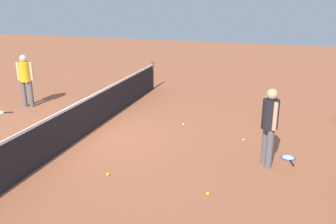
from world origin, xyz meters
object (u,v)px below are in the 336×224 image
Objects in this scene: tennis_racket_near_player at (288,158)px; tennis_ball_near_player at (208,194)px; player_near_side at (270,121)px; player_far_side at (25,76)px; tennis_ball_midcourt at (243,140)px; tennis_ball_baseline at (108,174)px; tennis_racket_far_player at (0,113)px; tennis_ball_by_net at (183,124)px.

tennis_ball_near_player reaches higher than tennis_racket_near_player.
tennis_ball_near_player is at bearing 145.85° from tennis_racket_near_player.
player_far_side is (2.04, 7.65, 0.00)m from player_near_side.
tennis_ball_midcourt is at bearing -96.73° from player_far_side.
player_near_side is 2.09m from tennis_ball_near_player.
tennis_ball_baseline is (0.12, 2.09, 0.00)m from tennis_ball_near_player.
tennis_ball_midcourt is (0.72, 1.09, 0.02)m from tennis_racket_near_player.
player_near_side is at bearing -104.95° from player_far_side.
tennis_ball_near_player is (-1.59, 0.94, -0.98)m from player_near_side.
player_near_side is 8.22m from tennis_racket_far_player.
tennis_ball_baseline reaches higher than tennis_racket_near_player.
player_near_side is 2.84× the size of tennis_racket_far_player.
tennis_ball_near_player is (-2.08, 1.41, 0.02)m from tennis_racket_near_player.
tennis_racket_far_player is 5.76m from tennis_ball_by_net.
player_far_side is at bearing -25.95° from tennis_racket_far_player.
player_far_side is 25.76× the size of tennis_ball_near_player.
tennis_ball_near_player is 1.00× the size of tennis_ball_midcourt.
tennis_racket_near_player is 3.13m from tennis_ball_by_net.
tennis_racket_near_player is 9.20× the size of tennis_ball_near_player.
tennis_racket_far_player is 9.06× the size of tennis_ball_near_player.
tennis_racket_far_player is (1.18, 8.07, -1.00)m from player_near_side.
player_far_side is at bearing 61.57° from tennis_ball_near_player.
player_far_side is at bearing 87.86° from tennis_ball_by_net.
player_near_side reaches higher than tennis_racket_near_player.
tennis_ball_near_player is at bearing 173.41° from tennis_ball_midcourt.
tennis_ball_midcourt is 1.00× the size of tennis_ball_baseline.
tennis_ball_near_player is 3.71m from tennis_ball_by_net.
player_near_side is 3.14m from tennis_ball_by_net.
tennis_ball_by_net is (1.85, 2.35, -0.98)m from player_near_side.
tennis_ball_near_player is at bearing -157.72° from tennis_ball_by_net.
tennis_racket_far_player is at bearing 154.05° from player_far_side.
tennis_ball_near_player is at bearing -93.22° from tennis_ball_baseline.
tennis_racket_far_player is (0.69, 8.54, 0.00)m from tennis_racket_near_player.
tennis_ball_midcourt and tennis_ball_baseline have the same top height.
player_far_side is 5.40m from tennis_ball_by_net.
player_far_side is 7.69m from tennis_ball_near_player.
player_far_side is at bearing 52.75° from tennis_ball_baseline.
tennis_ball_near_player is 1.00× the size of tennis_ball_by_net.
player_far_side is 25.76× the size of tennis_ball_baseline.
tennis_ball_by_net reaches higher than tennis_racket_far_player.
player_near_side is at bearing -153.01° from tennis_ball_midcourt.
tennis_ball_midcourt is at bearing -89.74° from tennis_racket_far_player.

